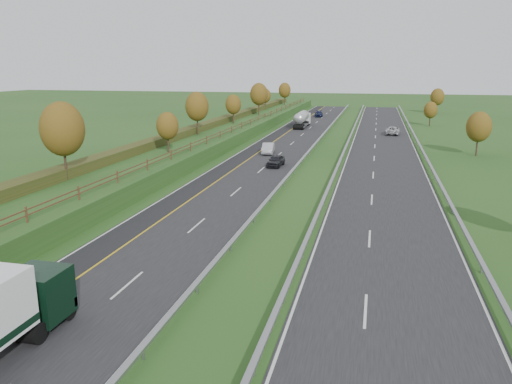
{
  "coord_description": "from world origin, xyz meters",
  "views": [
    {
      "loc": [
        15.24,
        -14.13,
        12.67
      ],
      "look_at": [
        5.38,
        26.88,
        2.2
      ],
      "focal_mm": 35.0,
      "sensor_mm": 36.0,
      "label": 1
    }
  ],
  "objects_px": {
    "road_tanker": "(302,119)",
    "car_small_far": "(319,114)",
    "car_silver_mid": "(268,148)",
    "car_dark_near": "(276,161)",
    "car_oncoming": "(393,130)"
  },
  "relations": [
    {
      "from": "car_dark_near",
      "to": "car_small_far",
      "type": "bearing_deg",
      "value": 95.54
    },
    {
      "from": "car_dark_near",
      "to": "car_small_far",
      "type": "height_order",
      "value": "car_small_far"
    },
    {
      "from": "road_tanker",
      "to": "car_small_far",
      "type": "relative_size",
      "value": 2.15
    },
    {
      "from": "road_tanker",
      "to": "car_oncoming",
      "type": "relative_size",
      "value": 1.99
    },
    {
      "from": "road_tanker",
      "to": "car_silver_mid",
      "type": "bearing_deg",
      "value": -89.75
    },
    {
      "from": "road_tanker",
      "to": "car_small_far",
      "type": "xyz_separation_m",
      "value": [
        0.82,
        25.1,
        -1.07
      ]
    },
    {
      "from": "car_silver_mid",
      "to": "car_dark_near",
      "type": "bearing_deg",
      "value": -78.75
    },
    {
      "from": "car_dark_near",
      "to": "car_oncoming",
      "type": "bearing_deg",
      "value": 70.66
    },
    {
      "from": "car_small_far",
      "to": "car_oncoming",
      "type": "relative_size",
      "value": 0.93
    },
    {
      "from": "car_small_far",
      "to": "car_oncoming",
      "type": "bearing_deg",
      "value": -67.96
    },
    {
      "from": "road_tanker",
      "to": "car_oncoming",
      "type": "height_order",
      "value": "road_tanker"
    },
    {
      "from": "car_small_far",
      "to": "car_oncoming",
      "type": "xyz_separation_m",
      "value": [
        18.37,
        -33.51,
        0.03
      ]
    },
    {
      "from": "road_tanker",
      "to": "car_oncoming",
      "type": "bearing_deg",
      "value": -23.67
    },
    {
      "from": "road_tanker",
      "to": "car_oncoming",
      "type": "xyz_separation_m",
      "value": [
        19.2,
        -8.42,
        -1.04
      ]
    },
    {
      "from": "car_dark_near",
      "to": "car_silver_mid",
      "type": "bearing_deg",
      "value": 111.4
    }
  ]
}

